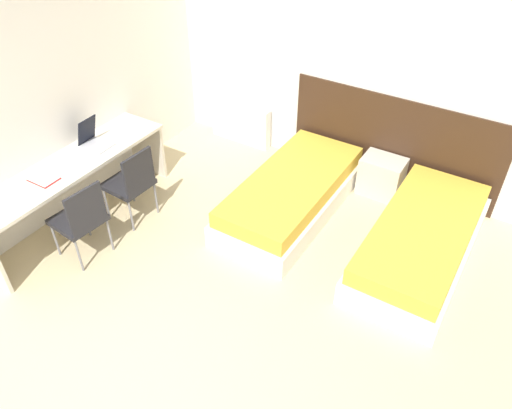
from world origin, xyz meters
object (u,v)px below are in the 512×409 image
(chair_near_laptop, at_px, (132,181))
(chair_near_notebook, at_px, (81,217))
(bed_near_window, at_px, (292,194))
(bed_near_door, at_px, (421,241))
(nightstand, at_px, (381,176))
(laptop, at_px, (93,140))

(chair_near_laptop, bearing_deg, chair_near_notebook, -87.45)
(bed_near_window, bearing_deg, chair_near_notebook, -128.65)
(bed_near_window, distance_m, chair_near_laptop, 1.74)
(bed_near_door, distance_m, nightstand, 1.11)
(nightstand, distance_m, chair_near_notebook, 3.33)
(bed_near_window, relative_size, bed_near_door, 1.00)
(bed_near_door, distance_m, chair_near_notebook, 3.33)
(chair_near_notebook, xyz_separation_m, laptop, (-0.54, 0.76, 0.30))
(chair_near_laptop, distance_m, chair_near_notebook, 0.70)
(bed_near_door, xyz_separation_m, chair_near_laptop, (-2.84, -1.02, 0.28))
(bed_near_window, xyz_separation_m, chair_near_laptop, (-1.38, -1.02, 0.28))
(bed_near_door, bearing_deg, nightstand, 130.97)
(nightstand, height_order, laptop, laptop)
(nightstand, height_order, chair_near_notebook, chair_near_notebook)
(bed_near_window, xyz_separation_m, chair_near_notebook, (-1.38, -1.73, 0.28))
(nightstand, bearing_deg, bed_near_window, -130.97)
(bed_near_door, distance_m, chair_near_laptop, 3.03)
(chair_near_laptop, height_order, chair_near_notebook, same)
(nightstand, bearing_deg, bed_near_door, -49.03)
(bed_near_door, relative_size, laptop, 6.38)
(bed_near_window, relative_size, chair_near_laptop, 2.31)
(bed_near_window, distance_m, bed_near_door, 1.45)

